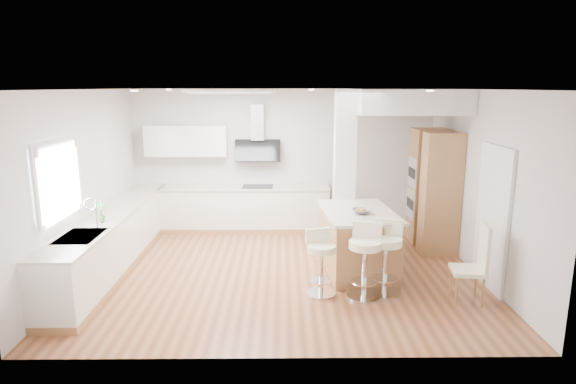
{
  "coord_description": "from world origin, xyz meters",
  "views": [
    {
      "loc": [
        0.01,
        -7.14,
        2.84
      ],
      "look_at": [
        0.08,
        0.4,
        1.18
      ],
      "focal_mm": 30.0,
      "sensor_mm": 36.0,
      "label": 1
    }
  ],
  "objects_px": {
    "bar_stool_a": "(321,259)",
    "bar_stool_b": "(365,257)",
    "bar_stool_c": "(386,253)",
    "dining_chair": "(476,261)",
    "peninsula": "(357,240)"
  },
  "relations": [
    {
      "from": "bar_stool_a",
      "to": "bar_stool_b",
      "type": "height_order",
      "value": "bar_stool_b"
    },
    {
      "from": "bar_stool_c",
      "to": "dining_chair",
      "type": "relative_size",
      "value": 0.96
    },
    {
      "from": "peninsula",
      "to": "dining_chair",
      "type": "distance_m",
      "value": 1.82
    },
    {
      "from": "bar_stool_c",
      "to": "bar_stool_a",
      "type": "bearing_deg",
      "value": -156.97
    },
    {
      "from": "bar_stool_a",
      "to": "peninsula",
      "type": "bearing_deg",
      "value": 38.48
    },
    {
      "from": "bar_stool_c",
      "to": "dining_chair",
      "type": "bearing_deg",
      "value": 6.9
    },
    {
      "from": "peninsula",
      "to": "dining_chair",
      "type": "relative_size",
      "value": 1.55
    },
    {
      "from": "peninsula",
      "to": "bar_stool_a",
      "type": "height_order",
      "value": "peninsula"
    },
    {
      "from": "bar_stool_b",
      "to": "dining_chair",
      "type": "height_order",
      "value": "dining_chair"
    },
    {
      "from": "bar_stool_a",
      "to": "bar_stool_b",
      "type": "bearing_deg",
      "value": -25.09
    },
    {
      "from": "peninsula",
      "to": "bar_stool_b",
      "type": "bearing_deg",
      "value": -98.01
    },
    {
      "from": "peninsula",
      "to": "bar_stool_c",
      "type": "xyz_separation_m",
      "value": [
        0.26,
        -0.86,
        0.09
      ]
    },
    {
      "from": "bar_stool_a",
      "to": "bar_stool_c",
      "type": "distance_m",
      "value": 0.9
    },
    {
      "from": "bar_stool_c",
      "to": "dining_chair",
      "type": "distance_m",
      "value": 1.18
    },
    {
      "from": "dining_chair",
      "to": "bar_stool_b",
      "type": "bearing_deg",
      "value": 179.65
    }
  ]
}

